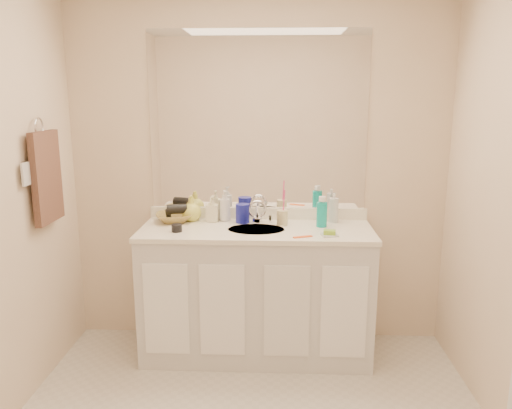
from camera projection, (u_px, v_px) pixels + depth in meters
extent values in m
cube|color=beige|center=(258.00, 173.00, 3.46)|extent=(2.60, 0.02, 2.40)
cube|color=beige|center=(203.00, 387.00, 0.92)|extent=(2.60, 0.02, 2.40)
cube|color=silver|center=(256.00, 293.00, 3.36)|extent=(1.50, 0.55, 0.85)
cube|color=white|center=(256.00, 230.00, 3.26)|extent=(1.52, 0.57, 0.03)
cube|color=white|center=(258.00, 213.00, 3.51)|extent=(1.52, 0.03, 0.08)
cylinder|color=beige|center=(256.00, 231.00, 3.24)|extent=(0.37, 0.37, 0.02)
cylinder|color=silver|center=(257.00, 214.00, 3.41)|extent=(0.02, 0.02, 0.11)
cube|color=white|center=(258.00, 121.00, 3.38)|extent=(1.48, 0.01, 1.20)
cylinder|color=#161B9E|center=(243.00, 213.00, 3.40)|extent=(0.12, 0.12, 0.13)
cylinder|color=beige|center=(282.00, 218.00, 3.33)|extent=(0.09, 0.09, 0.10)
cylinder|color=#FE438A|center=(284.00, 203.00, 3.31)|extent=(0.02, 0.04, 0.19)
cylinder|color=#0EAAA5|center=(322.00, 214.00, 3.29)|extent=(0.08, 0.08, 0.16)
cylinder|color=silver|center=(334.00, 210.00, 3.39)|extent=(0.08, 0.08, 0.17)
cube|color=silver|center=(330.00, 235.00, 3.08)|extent=(0.11, 0.09, 0.01)
cube|color=#86B92D|center=(330.00, 232.00, 3.07)|extent=(0.08, 0.06, 0.03)
cube|color=#FD591A|center=(303.00, 237.00, 3.06)|extent=(0.12, 0.07, 0.01)
cylinder|color=black|center=(177.00, 228.00, 3.18)|extent=(0.09, 0.09, 0.05)
imported|color=white|center=(225.00, 206.00, 3.44)|extent=(0.11, 0.11, 0.21)
imported|color=#EFE9C3|center=(212.00, 209.00, 3.42)|extent=(0.09, 0.09, 0.18)
imported|color=#DCDD56|center=(191.00, 208.00, 3.44)|extent=(0.15, 0.15, 0.17)
imported|color=olive|center=(174.00, 217.00, 3.42)|extent=(0.29, 0.29, 0.06)
cylinder|color=black|center=(177.00, 209.00, 3.41)|extent=(0.15, 0.10, 0.07)
torus|color=silver|center=(39.00, 127.00, 2.93)|extent=(0.01, 0.11, 0.11)
cube|color=#3B2720|center=(47.00, 177.00, 2.99)|extent=(0.04, 0.32, 0.55)
cube|color=silver|center=(26.00, 174.00, 2.79)|extent=(0.01, 0.08, 0.13)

